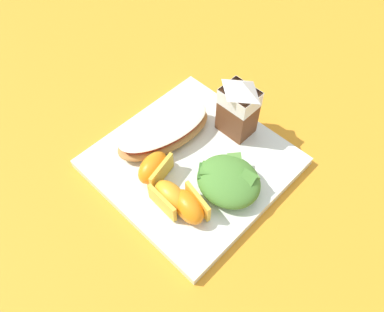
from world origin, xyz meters
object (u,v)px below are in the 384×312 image
object	(u,v)px
milk_carton	(239,105)
orange_wedge_middle	(170,197)
green_salad_pile	(230,179)
cheesy_pizza_bread	(165,130)
orange_wedge_rear	(189,206)
white_plate	(192,162)
orange_wedge_front	(154,168)

from	to	relation	value
milk_carton	orange_wedge_middle	size ratio (longest dim) A/B	1.78
green_salad_pile	orange_wedge_middle	bearing A→B (deg)	-116.83
cheesy_pizza_bread	milk_carton	distance (m)	0.13
milk_carton	orange_wedge_rear	size ratio (longest dim) A/B	1.67
white_plate	cheesy_pizza_bread	bearing A→B (deg)	176.98
cheesy_pizza_bread	green_salad_pile	world-z (taller)	green_salad_pile
orange_wedge_rear	milk_carton	bearing A→B (deg)	108.32
orange_wedge_front	orange_wedge_rear	xyz separation A→B (m)	(0.09, -0.01, 0.00)
milk_carton	orange_wedge_middle	bearing A→B (deg)	-82.03
orange_wedge_middle	orange_wedge_rear	size ratio (longest dim) A/B	0.94
orange_wedge_front	cheesy_pizza_bread	bearing A→B (deg)	123.89
white_plate	cheesy_pizza_bread	distance (m)	0.07
white_plate	cheesy_pizza_bread	world-z (taller)	cheesy_pizza_bread
orange_wedge_front	orange_wedge_rear	world-z (taller)	same
orange_wedge_front	orange_wedge_middle	xyz separation A→B (m)	(0.05, -0.02, 0.00)
green_salad_pile	cheesy_pizza_bread	bearing A→B (deg)	-179.60
green_salad_pile	orange_wedge_front	distance (m)	0.12
cheesy_pizza_bread	green_salad_pile	bearing A→B (deg)	0.40
orange_wedge_rear	orange_wedge_front	bearing A→B (deg)	174.03
white_plate	orange_wedge_middle	distance (m)	0.09
cheesy_pizza_bread	milk_carton	world-z (taller)	milk_carton
milk_carton	orange_wedge_front	world-z (taller)	milk_carton
white_plate	green_salad_pile	bearing A→B (deg)	3.30
white_plate	milk_carton	bearing A→B (deg)	85.20
cheesy_pizza_bread	white_plate	bearing A→B (deg)	-3.02
cheesy_pizza_bread	orange_wedge_front	size ratio (longest dim) A/B	2.74
cheesy_pizza_bread	orange_wedge_middle	distance (m)	0.13
milk_carton	orange_wedge_front	size ratio (longest dim) A/B	1.65
cheesy_pizza_bread	orange_wedge_rear	world-z (taller)	orange_wedge_rear
white_plate	cheesy_pizza_bread	xyz separation A→B (m)	(-0.07, 0.00, 0.03)
orange_wedge_middle	cheesy_pizza_bread	bearing A→B (deg)	139.39
white_plate	orange_wedge_rear	size ratio (longest dim) A/B	4.25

